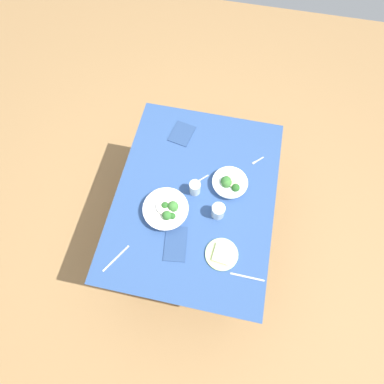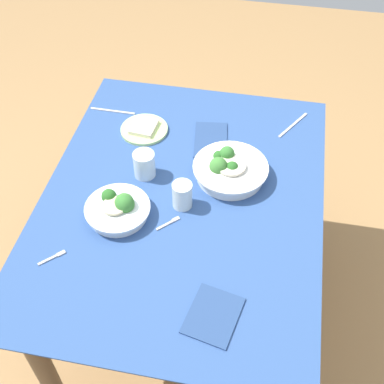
# 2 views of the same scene
# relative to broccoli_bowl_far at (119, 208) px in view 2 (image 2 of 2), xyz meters

# --- Properties ---
(ground_plane) EXTENTS (6.00, 6.00, 0.00)m
(ground_plane) POSITION_rel_broccoli_bowl_far_xyz_m (0.12, -0.20, -0.76)
(ground_plane) COLOR #9E7547
(dining_table) EXTENTS (1.31, 1.00, 0.73)m
(dining_table) POSITION_rel_broccoli_bowl_far_xyz_m (0.12, -0.20, -0.14)
(dining_table) COLOR #2D4C84
(dining_table) RESTS_ON ground_plane
(broccoli_bowl_far) EXTENTS (0.23, 0.23, 0.09)m
(broccoli_bowl_far) POSITION_rel_broccoli_bowl_far_xyz_m (0.00, 0.00, 0.00)
(broccoli_bowl_far) COLOR white
(broccoli_bowl_far) RESTS_ON dining_table
(broccoli_bowl_near) EXTENTS (0.28, 0.28, 0.10)m
(broccoli_bowl_near) POSITION_rel_broccoli_bowl_far_xyz_m (0.26, -0.35, 0.00)
(broccoli_bowl_near) COLOR white
(broccoli_bowl_near) RESTS_ON dining_table
(bread_side_plate) EXTENTS (0.19, 0.19, 0.03)m
(bread_side_plate) POSITION_rel_broccoli_bowl_far_xyz_m (0.45, 0.03, -0.02)
(bread_side_plate) COLOR #B7D684
(bread_side_plate) RESTS_ON dining_table
(water_glass_center) EXTENTS (0.08, 0.08, 0.10)m
(water_glass_center) POSITION_rel_broccoli_bowl_far_xyz_m (0.21, -0.04, 0.02)
(water_glass_center) COLOR silver
(water_glass_center) RESTS_ON dining_table
(water_glass_side) EXTENTS (0.07, 0.07, 0.10)m
(water_glass_side) POSITION_rel_broccoli_bowl_far_xyz_m (0.09, -0.21, 0.02)
(water_glass_side) COLOR silver
(water_glass_side) RESTS_ON dining_table
(fork_by_far_bowl) EXTENTS (0.07, 0.07, 0.00)m
(fork_by_far_bowl) POSITION_rel_broccoli_bowl_far_xyz_m (-0.22, 0.16, -0.03)
(fork_by_far_bowl) COLOR #B7B7BC
(fork_by_far_bowl) RESTS_ON dining_table
(fork_by_near_bowl) EXTENTS (0.07, 0.07, 0.00)m
(fork_by_near_bowl) POSITION_rel_broccoli_bowl_far_xyz_m (-0.01, -0.18, -0.03)
(fork_by_near_bowl) COLOR #B7B7BC
(fork_by_near_bowl) RESTS_ON dining_table
(table_knife_left) EXTENTS (0.18, 0.11, 0.00)m
(table_knife_left) POSITION_rel_broccoli_bowl_far_xyz_m (0.60, -0.57, -0.03)
(table_knife_left) COLOR #B7B7BC
(table_knife_left) RESTS_ON dining_table
(table_knife_right) EXTENTS (0.01, 0.19, 0.00)m
(table_knife_right) POSITION_rel_broccoli_bowl_far_xyz_m (0.55, 0.19, -0.03)
(table_knife_right) COLOR #B7B7BC
(table_knife_right) RESTS_ON dining_table
(napkin_folded_upper) EXTENTS (0.23, 0.16, 0.01)m
(napkin_folded_upper) POSITION_rel_broccoli_bowl_far_xyz_m (0.44, -0.25, -0.03)
(napkin_folded_upper) COLOR navy
(napkin_folded_upper) RESTS_ON dining_table
(napkin_folded_lower) EXTENTS (0.20, 0.18, 0.01)m
(napkin_folded_lower) POSITION_rel_broccoli_bowl_far_xyz_m (-0.33, -0.38, -0.03)
(napkin_folded_lower) COLOR navy
(napkin_folded_lower) RESTS_ON dining_table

